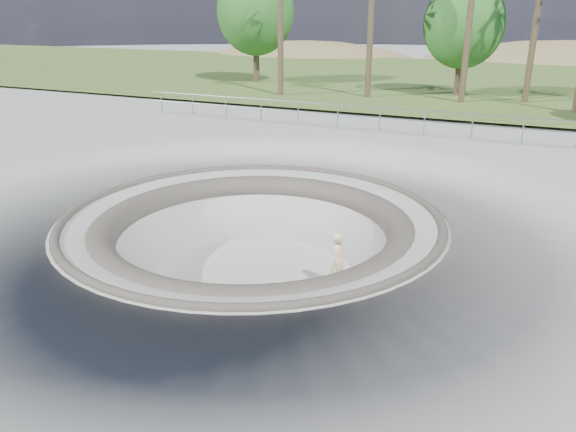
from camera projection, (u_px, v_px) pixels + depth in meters
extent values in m
plane|color=#B0AFAA|center=(253.00, 216.00, 15.14)|extent=(180.00, 180.00, 0.00)
torus|color=#B0AFAA|center=(254.00, 283.00, 15.82)|extent=(14.00, 14.00, 4.00)
cylinder|color=#B0AFAA|center=(254.00, 281.00, 15.81)|extent=(6.60, 6.60, 0.10)
torus|color=#534D42|center=(253.00, 217.00, 15.14)|extent=(10.24, 10.24, 0.24)
torus|color=#534D42|center=(253.00, 232.00, 15.29)|extent=(8.91, 8.91, 0.81)
cube|color=#455F26|center=(459.00, 79.00, 44.01)|extent=(180.00, 36.00, 0.12)
ellipsoid|color=olive|center=(306.00, 106.00, 72.90)|extent=(50.40, 36.00, 23.40)
ellipsoid|color=olive|center=(558.00, 130.00, 65.74)|extent=(61.60, 44.00, 28.60)
cylinder|color=gray|center=(380.00, 108.00, 24.95)|extent=(25.00, 0.05, 0.05)
cylinder|color=gray|center=(380.00, 118.00, 25.11)|extent=(25.00, 0.05, 0.05)
cube|color=brown|center=(337.00, 290.00, 15.05)|extent=(0.77, 0.47, 0.02)
cylinder|color=#A2A2A6|center=(337.00, 291.00, 15.07)|extent=(0.09, 0.16, 0.03)
cylinder|color=#A2A2A6|center=(337.00, 291.00, 15.07)|extent=(0.09, 0.16, 0.03)
cylinder|color=beige|center=(337.00, 291.00, 15.07)|extent=(0.06, 0.05, 0.06)
cylinder|color=beige|center=(337.00, 291.00, 15.07)|extent=(0.06, 0.05, 0.06)
cylinder|color=beige|center=(337.00, 291.00, 15.07)|extent=(0.06, 0.05, 0.06)
cylinder|color=beige|center=(337.00, 291.00, 15.07)|extent=(0.06, 0.05, 0.06)
imported|color=beige|center=(338.00, 262.00, 14.77)|extent=(0.40, 0.60, 1.63)
cylinder|color=brown|center=(280.00, 18.00, 33.57)|extent=(0.36, 0.36, 9.34)
cylinder|color=brown|center=(371.00, 28.00, 32.90)|extent=(0.36, 0.36, 8.22)
cylinder|color=brown|center=(470.00, 14.00, 30.68)|extent=(0.36, 0.36, 9.78)
cylinder|color=brown|center=(535.00, 32.00, 30.92)|extent=(0.36, 0.36, 7.89)
cylinder|color=brown|center=(256.00, 51.00, 40.78)|extent=(0.44, 0.44, 4.69)
ellipsoid|color=#225F20|center=(255.00, 11.00, 39.86)|extent=(5.60, 5.09, 6.11)
cylinder|color=brown|center=(460.00, 64.00, 34.42)|extent=(0.44, 0.44, 4.03)
ellipsoid|color=#225F20|center=(464.00, 24.00, 33.63)|extent=(4.81, 4.37, 5.25)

